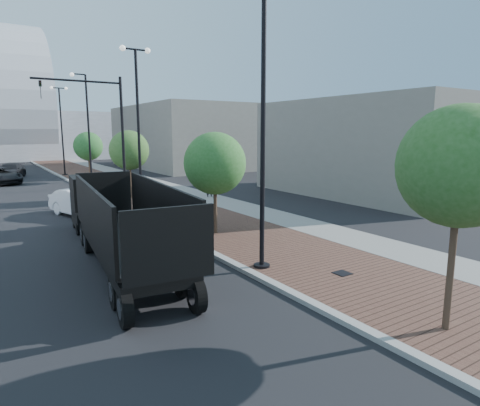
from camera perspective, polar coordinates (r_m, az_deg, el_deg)
sidewalk at (r=42.64m, az=-17.81°, el=3.15°), size 7.00×140.00×0.12m
concrete_strip at (r=43.41m, az=-14.37°, el=3.43°), size 2.40×140.00×0.13m
curb at (r=41.89m, az=-22.44°, el=2.78°), size 0.30×140.00×0.14m
dump_truck at (r=17.59m, az=-17.67°, el=-1.80°), size 3.47×13.46×3.01m
white_sedan at (r=24.67m, az=-21.03°, el=0.05°), size 2.98×4.91×1.53m
dark_car_far at (r=48.31m, az=-29.17°, el=3.91°), size 3.55×5.44×1.47m
pedestrian at (r=29.19m, az=-4.31°, el=2.20°), size 0.60×0.41×1.62m
streetlight_1 at (r=13.49m, az=2.79°, el=8.41°), size 1.44×0.56×9.21m
streetlight_2 at (r=24.31m, az=-13.86°, el=9.90°), size 1.72×0.56×9.28m
streetlight_3 at (r=35.85m, az=-20.34°, el=8.70°), size 1.44×0.56×9.21m
streetlight_4 at (r=47.65m, az=-23.43°, el=9.21°), size 1.72×0.56×9.28m
traffic_mast at (r=26.92m, az=-17.83°, el=10.03°), size 5.09×0.20×8.00m
tree_0 at (r=10.31m, az=28.17°, el=4.45°), size 2.72×2.72×5.29m
tree_1 at (r=18.41m, az=-3.41°, el=5.47°), size 2.77×2.77×4.68m
tree_2 at (r=29.44m, az=-15.02°, el=7.06°), size 2.70×2.70×4.78m
tree_3 at (r=41.02m, az=-20.21°, el=7.38°), size 2.64×2.64×4.68m
convention_center at (r=86.16m, az=-29.59°, el=9.46°), size 50.00×30.00×50.00m
commercial_block_ne at (r=56.07m, az=-8.21°, el=9.05°), size 12.00×22.00×8.00m
commercial_block_e at (r=32.92m, az=17.81°, el=7.33°), size 10.00×16.00×7.00m
utility_cover_1 at (r=14.00m, az=13.99°, el=-9.40°), size 0.50×0.50×0.02m
utility_cover_2 at (r=22.69m, az=-6.59°, el=-1.79°), size 0.50×0.50×0.02m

